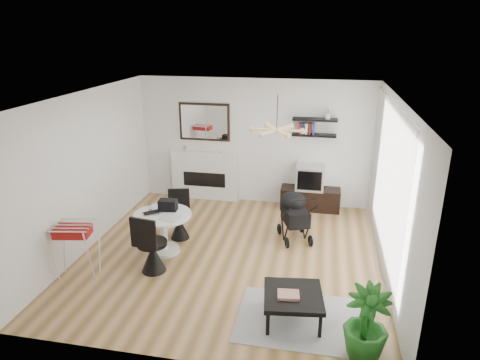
% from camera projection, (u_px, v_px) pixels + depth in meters
% --- Properties ---
extents(floor, '(5.00, 5.00, 0.00)m').
position_uv_depth(floor, '(230.00, 255.00, 7.31)').
color(floor, brown).
rests_on(floor, ground).
extents(ceiling, '(5.00, 5.00, 0.00)m').
position_uv_depth(ceiling, '(229.00, 96.00, 6.40)').
color(ceiling, white).
rests_on(ceiling, wall_back).
extents(wall_back, '(5.00, 0.00, 5.00)m').
position_uv_depth(wall_back, '(255.00, 142.00, 9.16)').
color(wall_back, white).
rests_on(wall_back, floor).
extents(wall_left, '(0.00, 5.00, 5.00)m').
position_uv_depth(wall_left, '(87.00, 172.00, 7.30)').
color(wall_left, white).
rests_on(wall_left, floor).
extents(wall_right, '(0.00, 5.00, 5.00)m').
position_uv_depth(wall_right, '(393.00, 192.00, 6.40)').
color(wall_right, white).
rests_on(wall_right, floor).
extents(sheer_curtain, '(0.04, 3.60, 2.60)m').
position_uv_depth(sheer_curtain, '(384.00, 187.00, 6.60)').
color(sheer_curtain, white).
rests_on(sheer_curtain, wall_right).
extents(fireplace, '(1.50, 0.17, 2.16)m').
position_uv_depth(fireplace, '(205.00, 170.00, 9.51)').
color(fireplace, white).
rests_on(fireplace, floor).
extents(shelf_lower, '(0.90, 0.25, 0.04)m').
position_uv_depth(shelf_lower, '(314.00, 135.00, 8.73)').
color(shelf_lower, black).
rests_on(shelf_lower, wall_back).
extents(shelf_upper, '(0.90, 0.25, 0.04)m').
position_uv_depth(shelf_upper, '(315.00, 119.00, 8.62)').
color(shelf_upper, black).
rests_on(shelf_upper, wall_back).
extents(pendant_lamp, '(0.90, 0.90, 0.10)m').
position_uv_depth(pendant_lamp, '(277.00, 130.00, 6.73)').
color(pendant_lamp, '#DCB573').
rests_on(pendant_lamp, ceiling).
extents(tv_console, '(1.24, 0.43, 0.47)m').
position_uv_depth(tv_console, '(310.00, 199.00, 9.10)').
color(tv_console, black).
rests_on(tv_console, floor).
extents(crt_tv, '(0.58, 0.51, 0.51)m').
position_uv_depth(crt_tv, '(310.00, 177.00, 8.94)').
color(crt_tv, silver).
rests_on(crt_tv, tv_console).
extents(dining_table, '(0.98, 0.98, 0.71)m').
position_uv_depth(dining_table, '(163.00, 227.00, 7.27)').
color(dining_table, white).
rests_on(dining_table, floor).
extents(laptop, '(0.40, 0.39, 0.03)m').
position_uv_depth(laptop, '(154.00, 213.00, 7.18)').
color(laptop, black).
rests_on(laptop, dining_table).
extents(black_bag, '(0.32, 0.21, 0.19)m').
position_uv_depth(black_bag, '(168.00, 205.00, 7.31)').
color(black_bag, black).
rests_on(black_bag, dining_table).
extents(newspaper, '(0.39, 0.35, 0.01)m').
position_uv_depth(newspaper, '(170.00, 218.00, 7.03)').
color(newspaper, silver).
rests_on(newspaper, dining_table).
extents(drinking_glass, '(0.06, 0.06, 0.10)m').
position_uv_depth(drinking_glass, '(150.00, 207.00, 7.34)').
color(drinking_glass, white).
rests_on(drinking_glass, dining_table).
extents(chair_far, '(0.46, 0.47, 0.90)m').
position_uv_depth(chair_far, '(180.00, 223.00, 7.84)').
color(chair_far, black).
rests_on(chair_far, floor).
extents(chair_near, '(0.49, 0.51, 1.00)m').
position_uv_depth(chair_near, '(152.00, 254.00, 6.73)').
color(chair_near, black).
rests_on(chair_near, floor).
extents(drying_rack, '(0.68, 0.65, 0.90)m').
position_uv_depth(drying_rack, '(76.00, 249.00, 6.55)').
color(drying_rack, white).
rests_on(drying_rack, floor).
extents(stroller, '(0.72, 0.88, 0.96)m').
position_uv_depth(stroller, '(294.00, 218.00, 7.77)').
color(stroller, black).
rests_on(stroller, floor).
extents(rug, '(1.70, 1.23, 0.01)m').
position_uv_depth(rug, '(301.00, 320.00, 5.69)').
color(rug, '#A6A6A6').
rests_on(rug, floor).
extents(coffee_table, '(0.85, 0.85, 0.39)m').
position_uv_depth(coffee_table, '(293.00, 297.00, 5.58)').
color(coffee_table, black).
rests_on(coffee_table, rug).
extents(magazines, '(0.30, 0.25, 0.04)m').
position_uv_depth(magazines, '(288.00, 295.00, 5.51)').
color(magazines, '#B8422E').
rests_on(magazines, coffee_table).
extents(potted_plant, '(0.56, 0.56, 0.93)m').
position_uv_depth(potted_plant, '(366.00, 323.00, 4.92)').
color(potted_plant, '#1E621C').
rests_on(potted_plant, floor).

